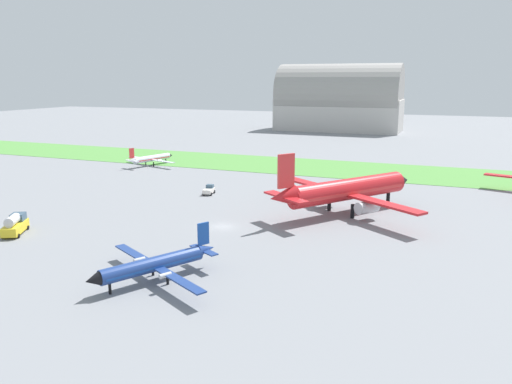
% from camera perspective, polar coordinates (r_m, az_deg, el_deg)
% --- Properties ---
extents(ground_plane, '(600.00, 600.00, 0.00)m').
position_cam_1_polar(ground_plane, '(84.62, -3.90, -4.00)').
color(ground_plane, gray).
extents(grass_taxiway_strip, '(360.00, 28.00, 0.08)m').
position_cam_1_polar(grass_taxiway_strip, '(142.31, 6.99, 2.84)').
color(grass_taxiway_strip, '#549342').
rests_on(grass_taxiway_strip, ground_plane).
extents(airplane_taxiing_turboprop, '(18.87, 16.30, 5.81)m').
position_cam_1_polar(airplane_taxiing_turboprop, '(147.22, -12.01, 3.81)').
color(airplane_taxiing_turboprop, silver).
rests_on(airplane_taxiing_turboprop, ground_plane).
extents(airplane_midfield_jet, '(30.01, 30.22, 12.36)m').
position_cam_1_polar(airplane_midfield_jet, '(93.11, 10.29, 0.21)').
color(airplane_midfield_jet, red).
rests_on(airplane_midfield_jet, ground_plane).
extents(airplane_foreground_turboprop, '(18.74, 16.32, 6.20)m').
position_cam_1_polar(airplane_foreground_turboprop, '(62.86, -11.51, -8.10)').
color(airplane_foreground_turboprop, navy).
rests_on(airplane_foreground_turboprop, ground_plane).
extents(pushback_tug_midfield, '(2.58, 3.86, 1.95)m').
position_cam_1_polar(pushback_tug_midfield, '(108.51, -5.44, 0.23)').
color(pushback_tug_midfield, white).
rests_on(pushback_tug_midfield, ground_plane).
extents(fuel_truck_by_runway, '(5.23, 6.85, 3.29)m').
position_cam_1_polar(fuel_truck_by_runway, '(89.14, -26.00, -3.37)').
color(fuel_truck_by_runway, yellow).
rests_on(fuel_truck_by_runway, ground_plane).
extents(hangar_distant, '(59.47, 28.34, 31.97)m').
position_cam_1_polar(hangar_distant, '(248.38, 9.54, 10.32)').
color(hangar_distant, '#BCB7B2').
rests_on(hangar_distant, ground_plane).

